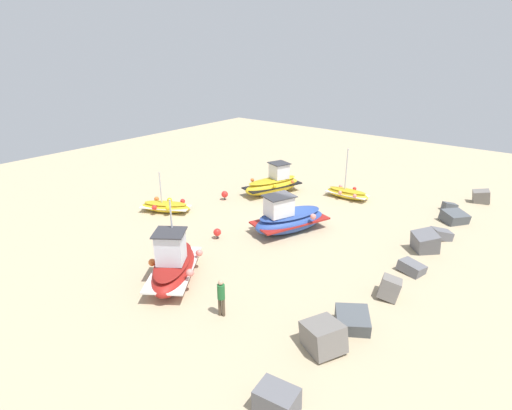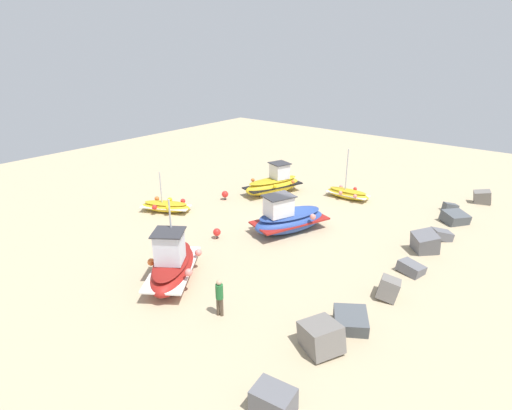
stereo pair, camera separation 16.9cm
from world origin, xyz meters
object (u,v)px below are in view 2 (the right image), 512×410
object	(u,v)px
fishing_boat_2	(288,219)
mooring_buoy_0	(217,232)
fishing_boat_4	(348,194)
mooring_buoy_1	(225,194)
fishing_boat_3	(274,183)
fishing_boat_1	(166,206)
fishing_boat_0	(172,265)
person_walking	(219,295)

from	to	relation	value
fishing_boat_2	mooring_buoy_0	size ratio (longest dim) A/B	8.21
fishing_boat_4	mooring_buoy_1	distance (m)	9.06
fishing_boat_3	fishing_boat_4	size ratio (longest dim) A/B	1.33
fishing_boat_1	fishing_boat_2	bearing A→B (deg)	-10.15
fishing_boat_4	mooring_buoy_1	xyz separation A→B (m)	(5.89, -6.88, 0.05)
fishing_boat_3	fishing_boat_1	bearing A→B (deg)	174.37
fishing_boat_0	fishing_boat_4	xyz separation A→B (m)	(-15.53, 1.34, -0.46)
person_walking	fishing_boat_0	bearing A→B (deg)	-120.81
fishing_boat_0	mooring_buoy_0	size ratio (longest dim) A/B	7.55
fishing_boat_0	fishing_boat_3	bearing A→B (deg)	160.49
fishing_boat_3	fishing_boat_2	bearing A→B (deg)	-116.85
person_walking	fishing_boat_2	bearing A→B (deg)	174.70
fishing_boat_2	mooring_buoy_0	xyz separation A→B (m)	(3.47, -2.65, -0.41)
person_walking	fishing_boat_1	bearing A→B (deg)	-140.79
fishing_boat_4	person_walking	world-z (taller)	fishing_boat_4
fishing_boat_0	fishing_boat_1	bearing A→B (deg)	-162.43
fishing_boat_0	mooring_buoy_1	xyz separation A→B (m)	(-9.64, -5.54, -0.41)
fishing_boat_2	fishing_boat_4	xyz separation A→B (m)	(-7.46, 0.20, -0.44)
mooring_buoy_0	fishing_boat_0	bearing A→B (deg)	18.28
fishing_boat_0	person_walking	size ratio (longest dim) A/B	2.80
fishing_boat_0	mooring_buoy_0	xyz separation A→B (m)	(-4.59, -1.52, -0.44)
fishing_boat_1	fishing_boat_3	world-z (taller)	fishing_boat_1
fishing_boat_1	person_walking	world-z (taller)	fishing_boat_1
fishing_boat_3	mooring_buoy_0	bearing A→B (deg)	-146.58
fishing_boat_0	fishing_boat_3	size ratio (longest dim) A/B	0.96
fishing_boat_0	fishing_boat_4	distance (m)	15.59
fishing_boat_4	fishing_boat_2	bearing A→B (deg)	-93.80
fishing_boat_0	fishing_boat_2	size ratio (longest dim) A/B	0.92
fishing_boat_2	fishing_boat_3	xyz separation A→B (m)	(-4.97, -4.76, -0.04)
fishing_boat_0	fishing_boat_3	world-z (taller)	fishing_boat_0
fishing_boat_0	fishing_boat_4	size ratio (longest dim) A/B	1.28
fishing_boat_0	fishing_boat_4	world-z (taller)	fishing_boat_0
fishing_boat_2	fishing_boat_0	bearing A→B (deg)	12.67
fishing_boat_4	person_walking	bearing A→B (deg)	-84.09
fishing_boat_3	mooring_buoy_0	distance (m)	8.71
fishing_boat_1	fishing_boat_2	xyz separation A→B (m)	(-2.60, 8.29, 0.44)
fishing_boat_0	mooring_buoy_1	bearing A→B (deg)	174.85
fishing_boat_3	fishing_boat_4	world-z (taller)	fishing_boat_4
fishing_boat_0	person_walking	xyz separation A→B (m)	(0.60, 3.65, 0.14)
fishing_boat_4	person_walking	distance (m)	16.31
person_walking	mooring_buoy_1	distance (m)	13.77
person_walking	mooring_buoy_0	bearing A→B (deg)	-156.62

